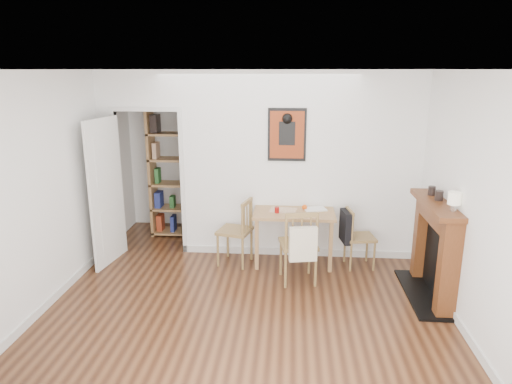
# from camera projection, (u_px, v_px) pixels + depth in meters

# --- Properties ---
(ground) EXTENTS (5.20, 5.20, 0.00)m
(ground) POSITION_uv_depth(u_px,v_px,m) (249.00, 298.00, 5.37)
(ground) COLOR brown
(ground) RESTS_ON ground
(room_shell) EXTENTS (5.20, 5.20, 5.20)m
(room_shell) POSITION_uv_depth(u_px,v_px,m) (265.00, 167.00, 6.32)
(room_shell) COLOR white
(room_shell) RESTS_ON ground
(dining_table) EXTENTS (1.09, 0.70, 0.74)m
(dining_table) POSITION_uv_depth(u_px,v_px,m) (294.00, 217.00, 6.22)
(dining_table) COLOR #A0714A
(dining_table) RESTS_ON ground
(chair_left) EXTENTS (0.56, 0.56, 0.93)m
(chair_left) POSITION_uv_depth(u_px,v_px,m) (235.00, 231.00, 6.23)
(chair_left) COLOR olive
(chair_left) RESTS_ON ground
(chair_right) EXTENTS (0.51, 0.47, 0.82)m
(chair_right) POSITION_uv_depth(u_px,v_px,m) (359.00, 237.00, 6.14)
(chair_right) COLOR olive
(chair_right) RESTS_ON ground
(chair_front) EXTENTS (0.56, 0.61, 0.97)m
(chair_front) POSITION_uv_depth(u_px,v_px,m) (298.00, 245.00, 5.68)
(chair_front) COLOR olive
(chair_front) RESTS_ON ground
(bookshelf) EXTENTS (0.89, 0.36, 2.11)m
(bookshelf) POSITION_uv_depth(u_px,v_px,m) (178.00, 172.00, 7.21)
(bookshelf) COLOR #A0714A
(bookshelf) RESTS_ON ground
(fireplace) EXTENTS (0.45, 1.25, 1.16)m
(fireplace) POSITION_uv_depth(u_px,v_px,m) (436.00, 247.00, 5.29)
(fireplace) COLOR #5E2E16
(fireplace) RESTS_ON ground
(red_glass) EXTENTS (0.06, 0.06, 0.08)m
(red_glass) POSITION_uv_depth(u_px,v_px,m) (277.00, 210.00, 6.11)
(red_glass) COLOR maroon
(red_glass) RESTS_ON dining_table
(orange_fruit) EXTENTS (0.07, 0.07, 0.07)m
(orange_fruit) POSITION_uv_depth(u_px,v_px,m) (305.00, 207.00, 6.25)
(orange_fruit) COLOR #E9530C
(orange_fruit) RESTS_ON dining_table
(placemat) EXTENTS (0.39, 0.32, 0.00)m
(placemat) POSITION_uv_depth(u_px,v_px,m) (283.00, 210.00, 6.23)
(placemat) COLOR beige
(placemat) RESTS_ON dining_table
(notebook) EXTENTS (0.34, 0.29, 0.01)m
(notebook) POSITION_uv_depth(u_px,v_px,m) (315.00, 209.00, 6.26)
(notebook) COLOR white
(notebook) RESTS_ON dining_table
(mantel_lamp) EXTENTS (0.13, 0.13, 0.21)m
(mantel_lamp) POSITION_uv_depth(u_px,v_px,m) (454.00, 199.00, 4.76)
(mantel_lamp) COLOR silver
(mantel_lamp) RESTS_ON fireplace
(ceramic_jar_a) EXTENTS (0.09, 0.09, 0.11)m
(ceramic_jar_a) POSITION_uv_depth(u_px,v_px,m) (439.00, 196.00, 5.19)
(ceramic_jar_a) COLOR black
(ceramic_jar_a) RESTS_ON fireplace
(ceramic_jar_b) EXTENTS (0.09, 0.09, 0.11)m
(ceramic_jar_b) POSITION_uv_depth(u_px,v_px,m) (432.00, 191.00, 5.41)
(ceramic_jar_b) COLOR black
(ceramic_jar_b) RESTS_ON fireplace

